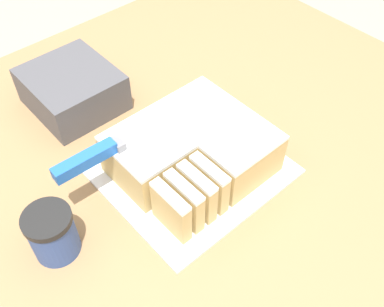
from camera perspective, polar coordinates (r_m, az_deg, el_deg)
countertop at (r=1.23m, az=-2.97°, el=-17.34°), size 1.40×1.10×0.94m
cake_board at (r=0.84m, az=0.00°, el=-2.13°), size 0.31×0.28×0.01m
cake at (r=0.81m, az=0.06°, el=0.39°), size 0.25×0.22×0.09m
knife at (r=0.75m, az=-10.67°, el=0.56°), size 0.33×0.04×0.02m
coffee_cup at (r=0.74m, az=-17.48°, el=-9.41°), size 0.08×0.08×0.09m
storage_box at (r=0.98m, az=-15.03°, el=7.83°), size 0.17×0.18×0.08m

